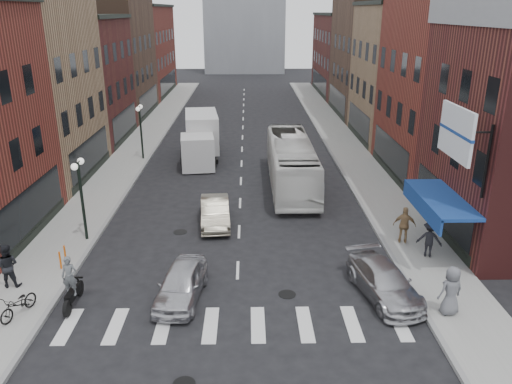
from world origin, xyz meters
TOP-DOWN VIEW (x-y plane):
  - ground at (0.00, 0.00)m, footprint 160.00×160.00m
  - sidewalk_left at (-8.50, 22.00)m, footprint 3.00×74.00m
  - sidewalk_right at (8.50, 22.00)m, footprint 3.00×74.00m
  - curb_left at (-7.00, 22.00)m, footprint 0.20×74.00m
  - curb_right at (7.00, 22.00)m, footprint 0.20×74.00m
  - crosswalk_stripes at (0.00, -3.00)m, footprint 12.00×2.20m
  - bldg_left_mid_a at (-14.99, 14.00)m, footprint 10.30×10.20m
  - bldg_left_mid_b at (-14.99, 24.00)m, footprint 10.30×10.20m
  - bldg_left_far_a at (-14.99, 35.00)m, footprint 10.30×12.20m
  - bldg_left_far_b at (-14.99, 49.00)m, footprint 10.30×16.20m
  - bldg_right_mid_a at (15.00, 14.00)m, footprint 10.30×10.20m
  - bldg_right_mid_b at (14.99, 24.00)m, footprint 10.30×10.20m
  - bldg_right_far_a at (14.99, 35.00)m, footprint 10.30×12.20m
  - bldg_right_far_b at (14.99, 49.00)m, footprint 10.30×16.20m
  - awning_blue at (8.93, 2.50)m, footprint 1.80×5.00m
  - billboard_sign at (8.59, 0.50)m, footprint 1.52×3.00m
  - streetlamp_near at (-7.40, 4.00)m, footprint 0.32×1.22m
  - streetlamp_far at (-7.40, 18.00)m, footprint 0.32×1.22m
  - bike_rack at (-7.60, 1.30)m, footprint 0.08×0.68m
  - box_truck at (-3.03, 18.11)m, footprint 2.90×7.87m
  - motorcycle_rider at (-6.21, -1.68)m, footprint 0.58×2.06m
  - transit_bus at (3.22, 12.02)m, footprint 2.60×11.04m
  - sedan_left_near at (-2.15, -1.22)m, footprint 2.03×4.09m
  - sedan_left_far at (-1.27, 6.00)m, footprint 1.77×4.25m
  - curb_car at (5.78, -1.17)m, footprint 2.67×4.66m
  - parked_bicycle at (-7.88, -2.48)m, footprint 1.15×1.82m
  - ped_left_solo at (-9.14, -0.39)m, footprint 0.91×0.55m
  - ped_right_a at (8.59, 1.91)m, footprint 1.23×0.92m
  - ped_right_b at (7.88, 3.34)m, footprint 1.15×0.77m
  - ped_right_c at (7.80, -2.61)m, footprint 1.05×0.83m

SIDE VIEW (x-z plane):
  - ground at x=0.00m, z-range 0.00..0.00m
  - curb_left at x=-7.00m, z-range -0.08..0.08m
  - curb_right at x=7.00m, z-range -0.08..0.08m
  - crosswalk_stripes at x=0.00m, z-range -0.01..0.01m
  - sidewalk_left at x=-8.50m, z-range 0.00..0.15m
  - sidewalk_right at x=8.50m, z-range 0.00..0.15m
  - bike_rack at x=-7.60m, z-range 0.15..0.95m
  - parked_bicycle at x=-7.88m, z-range 0.15..1.05m
  - curb_car at x=5.78m, z-range 0.00..1.27m
  - sedan_left_near at x=-2.15m, z-range 0.00..1.34m
  - sedan_left_far at x=-1.27m, z-range 0.00..1.37m
  - motorcycle_rider at x=-6.21m, z-range -0.07..2.03m
  - ped_right_a at x=8.59m, z-range 0.15..1.85m
  - ped_right_b at x=7.88m, z-range 0.15..1.95m
  - ped_left_solo at x=-9.14m, z-range 0.15..1.97m
  - ped_right_c at x=7.80m, z-range 0.15..2.03m
  - transit_bus at x=3.22m, z-range 0.00..3.07m
  - box_truck at x=-3.03m, z-range -0.02..3.31m
  - awning_blue at x=8.93m, z-range 2.24..3.02m
  - streetlamp_near at x=-7.40m, z-range 0.86..4.97m
  - streetlamp_far at x=-7.40m, z-range 0.86..4.97m
  - bldg_right_far_b at x=14.99m, z-range 0.00..10.30m
  - bldg_left_mid_b at x=-14.99m, z-range 0.00..10.30m
  - bldg_left_far_b at x=-14.99m, z-range 0.00..11.30m
  - bldg_right_mid_b at x=14.99m, z-range 0.00..11.30m
  - billboard_sign at x=8.59m, z-range 4.28..7.98m
  - bldg_right_far_a at x=14.99m, z-range 0.00..12.30m
  - bldg_left_mid_a at x=-14.99m, z-range 0.00..12.30m
  - bldg_left_far_a at x=-14.99m, z-range 0.00..13.30m
  - bldg_right_mid_a at x=15.00m, z-range 0.00..14.30m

